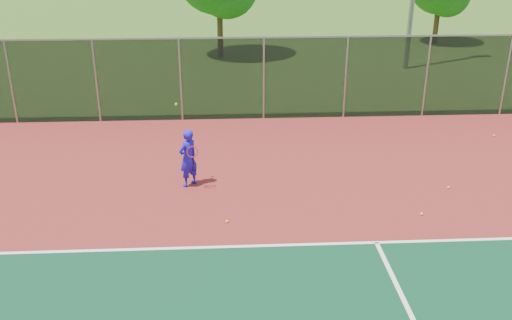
{
  "coord_description": "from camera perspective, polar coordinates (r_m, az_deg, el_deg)",
  "views": [
    {
      "loc": [
        -1.37,
        -8.11,
        6.87
      ],
      "look_at": [
        -0.66,
        5.0,
        1.3
      ],
      "focal_mm": 40.0,
      "sensor_mm": 36.0,
      "label": 1
    }
  ],
  "objects": [
    {
      "name": "court_apron",
      "position": [
        12.3,
        3.9,
        -10.98
      ],
      "size": [
        30.0,
        20.0,
        0.02
      ],
      "primitive_type": "cube",
      "color": "maroon",
      "rests_on": "ground"
    },
    {
      "name": "fence_back",
      "position": [
        20.85,
        0.77,
        8.23
      ],
      "size": [
        30.0,
        0.06,
        3.03
      ],
      "color": "black",
      "rests_on": "court_apron"
    },
    {
      "name": "tennis_player",
      "position": [
        15.69,
        -6.81,
        0.22
      ],
      "size": [
        0.7,
        0.76,
        2.36
      ],
      "color": "#1F14BD",
      "rests_on": "court_apron"
    },
    {
      "name": "practice_ball_0",
      "position": [
        14.92,
        16.23,
        -5.19
      ],
      "size": [
        0.07,
        0.07,
        0.07
      ],
      "primitive_type": "sphere",
      "color": "#C1EA1B",
      "rests_on": "court_apron"
    },
    {
      "name": "practice_ball_2",
      "position": [
        21.09,
        22.69,
        2.28
      ],
      "size": [
        0.07,
        0.07,
        0.07
      ],
      "primitive_type": "sphere",
      "color": "#C1EA1B",
      "rests_on": "court_apron"
    },
    {
      "name": "practice_ball_3",
      "position": [
        16.57,
        18.68,
        -2.6
      ],
      "size": [
        0.07,
        0.07,
        0.07
      ],
      "primitive_type": "sphere",
      "color": "#C1EA1B",
      "rests_on": "court_apron"
    },
    {
      "name": "practice_ball_5",
      "position": [
        14.01,
        -2.92,
        -6.15
      ],
      "size": [
        0.07,
        0.07,
        0.07
      ],
      "primitive_type": "sphere",
      "color": "#C1EA1B",
      "rests_on": "court_apron"
    }
  ]
}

